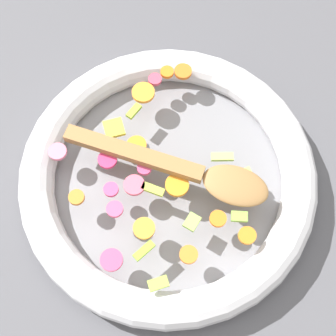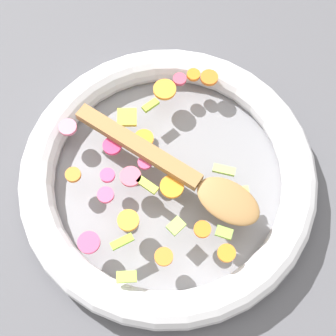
% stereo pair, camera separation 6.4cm
% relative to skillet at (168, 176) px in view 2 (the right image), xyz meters
% --- Properties ---
extents(ground_plane, '(4.00, 4.00, 0.00)m').
position_rel_skillet_xyz_m(ground_plane, '(0.00, 0.00, -0.02)').
color(ground_plane, '#4C4C51').
extents(skillet, '(0.43, 0.43, 0.05)m').
position_rel_skillet_xyz_m(skillet, '(0.00, 0.00, 0.00)').
color(skillet, slate).
rests_on(skillet, ground_plane).
extents(chopped_vegetables, '(0.31, 0.34, 0.01)m').
position_rel_skillet_xyz_m(chopped_vegetables, '(-0.02, -0.01, 0.03)').
color(chopped_vegetables, orange).
rests_on(chopped_vegetables, skillet).
extents(wooden_spoon, '(0.29, 0.07, 0.01)m').
position_rel_skillet_xyz_m(wooden_spoon, '(0.03, -0.00, 0.04)').
color(wooden_spoon, olive).
rests_on(wooden_spoon, chopped_vegetables).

